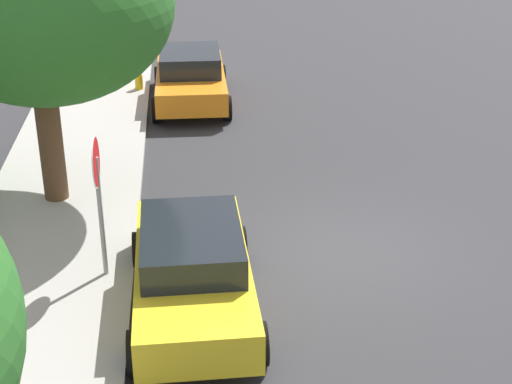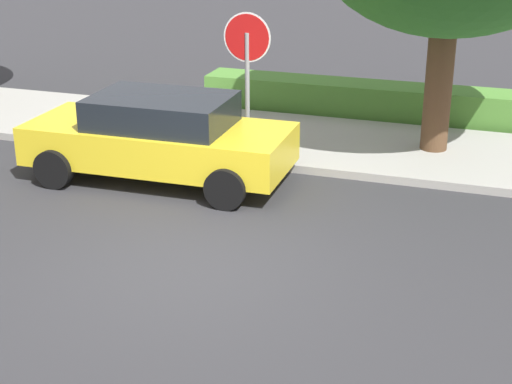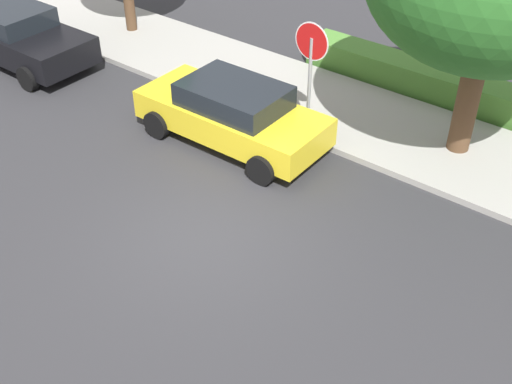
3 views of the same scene
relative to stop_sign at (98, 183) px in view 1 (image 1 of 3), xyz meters
name	(u,v)px [view 1 (image 1 of 3)]	position (x,y,z in m)	size (l,w,h in m)	color
ground_plane	(342,250)	(0.65, -4.17, -1.80)	(60.00, 60.00, 0.00)	#2D2D30
sidewalk_curb	(47,260)	(0.65, 1.09, -1.73)	(32.00, 3.09, 0.14)	#9E9B93
stop_sign	(98,183)	(0.00, 0.00, 0.00)	(0.84, 0.08, 2.59)	gray
parked_car_yellow	(192,269)	(-1.02, -1.44, -1.06)	(4.33, 2.02, 1.42)	yellow
parked_car_orange	(191,77)	(9.26, -1.64, -1.05)	(4.26, 2.08, 1.46)	orange
street_tree_near_corner	(45,5)	(3.14, 1.03, 2.20)	(4.75, 4.75, 5.84)	#513823
fire_hydrant	(139,81)	(10.25, -0.17, -1.44)	(0.30, 0.22, 0.72)	gold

